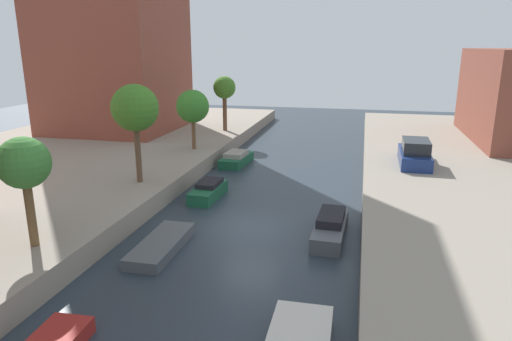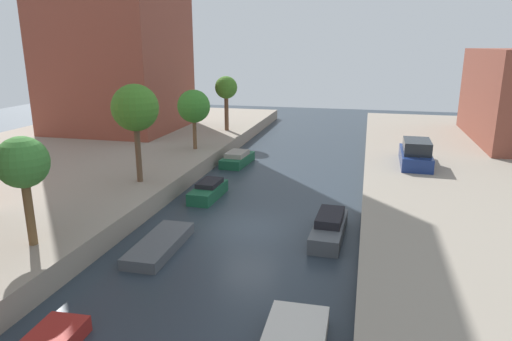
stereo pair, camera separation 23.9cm
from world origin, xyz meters
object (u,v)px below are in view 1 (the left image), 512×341
object	(u,v)px
street_tree_4	(224,89)
moored_boat_left_4	(236,159)
moored_boat_left_2	(161,245)
parked_car	(415,154)
moored_boat_left_3	(208,191)
moored_boat_right_2	(330,227)
street_tree_2	(135,109)
street_tree_1	(24,165)
street_tree_3	(193,107)

from	to	relation	value
street_tree_4	moored_boat_left_4	size ratio (longest dim) A/B	1.30
moored_boat_left_2	parked_car	bearing A→B (deg)	49.80
parked_car	moored_boat_left_4	world-z (taller)	parked_car
moored_boat_left_3	moored_boat_right_2	xyz separation A→B (m)	(6.93, -3.80, 0.04)
street_tree_2	parked_car	distance (m)	16.82
street_tree_2	street_tree_1	bearing A→B (deg)	-90.00
street_tree_2	moored_boat_left_4	distance (m)	10.05
street_tree_2	moored_boat_right_2	bearing A→B (deg)	-14.78
street_tree_1	parked_car	distance (m)	21.66
moored_boat_right_2	moored_boat_left_2	bearing A→B (deg)	-155.99
street_tree_1	moored_boat_left_2	bearing A→B (deg)	34.65
parked_car	moored_boat_left_3	distance (m)	12.95
street_tree_4	moored_boat_left_4	bearing A→B (deg)	-67.52
street_tree_1	moored_boat_right_2	bearing A→B (deg)	28.14
street_tree_2	moored_boat_right_2	world-z (taller)	street_tree_2
moored_boat_left_3	moored_boat_left_4	bearing A→B (deg)	93.58
street_tree_3	moored_boat_left_4	world-z (taller)	street_tree_3
street_tree_4	parked_car	distance (m)	17.31
street_tree_2	street_tree_4	bearing A→B (deg)	90.00
moored_boat_left_4	moored_boat_left_2	bearing A→B (deg)	-87.01
moored_boat_right_2	street_tree_4	bearing A→B (deg)	119.37
moored_boat_left_3	moored_boat_left_2	bearing A→B (deg)	-87.66
street_tree_3	moored_boat_right_2	world-z (taller)	street_tree_3
street_tree_1	moored_boat_left_3	world-z (taller)	street_tree_1
street_tree_3	moored_boat_left_2	xyz separation A→B (m)	(3.79, -13.97, -3.78)
moored_boat_left_4	moored_boat_right_2	bearing A→B (deg)	-56.54
street_tree_1	street_tree_4	world-z (taller)	street_tree_4
street_tree_1	street_tree_3	size ratio (longest dim) A/B	0.98
street_tree_4	moored_boat_left_2	size ratio (longest dim) A/B	1.11
street_tree_1	moored_boat_left_4	world-z (taller)	street_tree_1
street_tree_2	moored_boat_left_2	xyz separation A→B (m)	(3.79, -5.72, -4.72)
street_tree_3	moored_boat_left_3	size ratio (longest dim) A/B	1.28
street_tree_4	moored_boat_left_3	xyz separation A→B (m)	(3.52, -14.76, -4.15)
street_tree_3	moored_boat_right_2	bearing A→B (deg)	-46.50
street_tree_2	street_tree_3	bearing A→B (deg)	90.00
street_tree_1	parked_car	world-z (taller)	street_tree_1
moored_boat_left_2	moored_boat_right_2	world-z (taller)	moored_boat_right_2
street_tree_1	moored_boat_left_4	bearing A→B (deg)	79.67
street_tree_2	moored_boat_left_3	bearing A→B (deg)	16.57
street_tree_1	moored_boat_right_2	world-z (taller)	street_tree_1
moored_boat_left_4	moored_boat_right_2	world-z (taller)	moored_boat_right_2
street_tree_1	moored_boat_left_3	xyz separation A→B (m)	(3.52, 9.38, -3.68)
parked_car	moored_boat_left_3	world-z (taller)	parked_car
parked_car	moored_boat_left_2	xyz separation A→B (m)	(-11.00, -13.01, -1.43)
street_tree_1	moored_boat_left_4	distance (m)	17.43
street_tree_4	moored_boat_right_2	size ratio (longest dim) A/B	1.13
street_tree_3	parked_car	distance (m)	15.00
street_tree_4	moored_boat_right_2	xyz separation A→B (m)	(10.44, -18.56, -4.11)
parked_car	moored_boat_right_2	xyz separation A→B (m)	(-4.35, -10.05, -1.22)
street_tree_3	moored_boat_left_3	xyz separation A→B (m)	(3.52, -7.20, -3.61)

